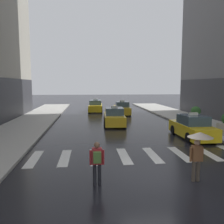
{
  "coord_description": "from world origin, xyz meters",
  "views": [
    {
      "loc": [
        -2.67,
        -8.71,
        3.73
      ],
      "look_at": [
        -0.88,
        8.0,
        1.75
      ],
      "focal_mm": 37.04,
      "sensor_mm": 36.0,
      "label": 1
    }
  ],
  "objects_px": {
    "taxi_fourth": "(95,107)",
    "pedestrian_with_backpack": "(97,160)",
    "taxi_third": "(122,109)",
    "taxi_lead": "(192,128)",
    "taxi_second": "(114,117)",
    "pedestrian_with_umbrella": "(199,143)",
    "planter_mid_block": "(196,116)"
  },
  "relations": [
    {
      "from": "taxi_lead",
      "to": "taxi_fourth",
      "type": "distance_m",
      "value": 17.87
    },
    {
      "from": "pedestrian_with_backpack",
      "to": "pedestrian_with_umbrella",
      "type": "bearing_deg",
      "value": -0.1
    },
    {
      "from": "taxi_lead",
      "to": "pedestrian_with_backpack",
      "type": "distance_m",
      "value": 10.05
    },
    {
      "from": "pedestrian_with_umbrella",
      "to": "taxi_fourth",
      "type": "bearing_deg",
      "value": 97.42
    },
    {
      "from": "taxi_lead",
      "to": "pedestrian_with_backpack",
      "type": "bearing_deg",
      "value": -134.52
    },
    {
      "from": "taxi_fourth",
      "to": "planter_mid_block",
      "type": "height_order",
      "value": "taxi_fourth"
    },
    {
      "from": "taxi_second",
      "to": "pedestrian_with_umbrella",
      "type": "xyz_separation_m",
      "value": [
        1.75,
        -12.99,
        0.79
      ]
    },
    {
      "from": "taxi_second",
      "to": "taxi_fourth",
      "type": "height_order",
      "value": "same"
    },
    {
      "from": "taxi_second",
      "to": "taxi_third",
      "type": "distance_m",
      "value": 7.93
    },
    {
      "from": "taxi_second",
      "to": "planter_mid_block",
      "type": "bearing_deg",
      "value": -6.78
    },
    {
      "from": "taxi_lead",
      "to": "planter_mid_block",
      "type": "relative_size",
      "value": 2.84
    },
    {
      "from": "taxi_lead",
      "to": "pedestrian_with_umbrella",
      "type": "height_order",
      "value": "pedestrian_with_umbrella"
    },
    {
      "from": "taxi_second",
      "to": "pedestrian_with_umbrella",
      "type": "height_order",
      "value": "pedestrian_with_umbrella"
    },
    {
      "from": "taxi_fourth",
      "to": "planter_mid_block",
      "type": "distance_m",
      "value": 14.78
    },
    {
      "from": "taxi_fourth",
      "to": "taxi_second",
      "type": "bearing_deg",
      "value": -82.87
    },
    {
      "from": "taxi_second",
      "to": "pedestrian_with_backpack",
      "type": "height_order",
      "value": "taxi_second"
    },
    {
      "from": "taxi_second",
      "to": "taxi_third",
      "type": "xyz_separation_m",
      "value": [
        1.89,
        7.7,
        0.0
      ]
    },
    {
      "from": "taxi_second",
      "to": "planter_mid_block",
      "type": "height_order",
      "value": "taxi_second"
    },
    {
      "from": "taxi_lead",
      "to": "taxi_fourth",
      "type": "height_order",
      "value": "same"
    },
    {
      "from": "taxi_second",
      "to": "planter_mid_block",
      "type": "distance_m",
      "value": 7.57
    },
    {
      "from": "taxi_second",
      "to": "taxi_fourth",
      "type": "distance_m",
      "value": 11.0
    },
    {
      "from": "taxi_third",
      "to": "taxi_fourth",
      "type": "xyz_separation_m",
      "value": [
        -3.25,
        3.22,
        0.0
      ]
    },
    {
      "from": "pedestrian_with_backpack",
      "to": "taxi_lead",
      "type": "bearing_deg",
      "value": 45.48
    },
    {
      "from": "taxi_fourth",
      "to": "pedestrian_with_backpack",
      "type": "xyz_separation_m",
      "value": [
        -0.79,
        -23.91,
        0.25
      ]
    },
    {
      "from": "taxi_third",
      "to": "taxi_lead",
      "type": "bearing_deg",
      "value": -77.51
    },
    {
      "from": "taxi_fourth",
      "to": "pedestrian_with_umbrella",
      "type": "height_order",
      "value": "pedestrian_with_umbrella"
    },
    {
      "from": "pedestrian_with_umbrella",
      "to": "pedestrian_with_backpack",
      "type": "xyz_separation_m",
      "value": [
        -3.91,
        0.01,
        -0.54
      ]
    },
    {
      "from": "planter_mid_block",
      "to": "taxi_third",
      "type": "bearing_deg",
      "value": 123.23
    },
    {
      "from": "pedestrian_with_umbrella",
      "to": "pedestrian_with_backpack",
      "type": "bearing_deg",
      "value": 179.9
    },
    {
      "from": "taxi_third",
      "to": "pedestrian_with_umbrella",
      "type": "height_order",
      "value": "pedestrian_with_umbrella"
    },
    {
      "from": "taxi_fourth",
      "to": "pedestrian_with_backpack",
      "type": "bearing_deg",
      "value": -91.9
    },
    {
      "from": "taxi_lead",
      "to": "pedestrian_with_umbrella",
      "type": "bearing_deg",
      "value": -113.63
    }
  ]
}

